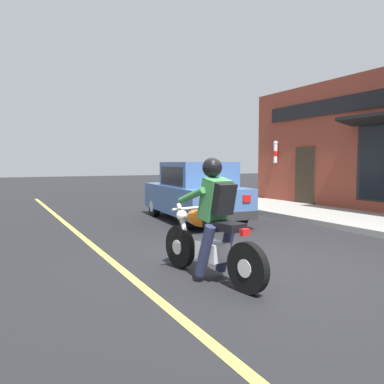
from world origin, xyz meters
TOP-DOWN VIEW (x-y plane):
  - ground_plane at (0.00, 0.00)m, footprint 80.00×80.00m
  - sidewalk_curb at (4.91, 3.00)m, footprint 2.60×22.00m
  - lane_stripe at (-1.80, 3.00)m, footprint 0.12×19.80m
  - motorcycle_with_rider at (-0.88, -0.11)m, footprint 0.66×2.01m
  - car_hatchback at (1.32, 4.39)m, footprint 1.96×3.91m

SIDE VIEW (x-z plane):
  - ground_plane at x=0.00m, z-range 0.00..0.00m
  - lane_stripe at x=-1.80m, z-range 0.00..0.01m
  - sidewalk_curb at x=4.91m, z-range 0.00..0.14m
  - motorcycle_with_rider at x=-0.88m, z-range -0.13..1.49m
  - car_hatchback at x=1.32m, z-range -0.02..1.55m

